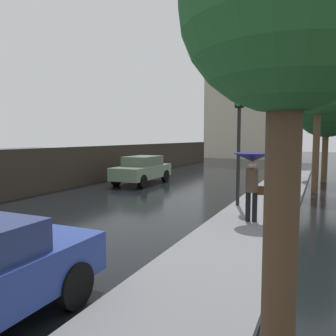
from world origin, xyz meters
TOP-DOWN VIEW (x-y plane):
  - car_green_mid_road at (-1.84, 12.60)m, footprint 1.75×4.02m
  - pedestrian_with_umbrella_near at (5.14, 6.21)m, footprint 1.10×1.10m
  - traffic_light at (4.27, 8.28)m, footprint 0.26×0.39m
  - street_tree_near at (6.62, 12.90)m, footprint 2.43×2.43m
  - street_tree_mid at (7.00, 17.43)m, footprint 3.39×3.39m
  - street_tree_far at (6.53, 0.26)m, footprint 2.05×2.05m
  - distant_tower at (-1.72, 41.09)m, footprint 9.25×11.50m

SIDE VIEW (x-z plane):
  - car_green_mid_road at x=-1.84m, z-range 0.04..1.51m
  - pedestrian_with_umbrella_near at x=5.14m, z-range 0.73..2.64m
  - traffic_light at x=4.27m, z-range 0.94..5.01m
  - street_tree_far at x=6.53m, z-range 1.26..6.01m
  - street_tree_mid at x=7.00m, z-range 1.22..7.09m
  - street_tree_near at x=6.62m, z-range 1.67..7.54m
  - distant_tower at x=-1.72m, z-range 0.00..28.31m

